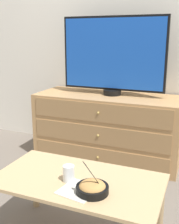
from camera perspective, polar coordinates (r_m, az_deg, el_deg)
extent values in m
plane|color=#70665B|center=(3.21, 5.68, -7.01)|extent=(12.00, 12.00, 0.00)
cube|color=white|center=(3.01, 6.49, 16.80)|extent=(12.00, 0.05, 2.60)
cube|color=tan|center=(2.84, 3.72, -3.02)|extent=(1.43, 0.54, 0.65)
cube|color=#A1794C|center=(2.67, 1.73, -9.16)|extent=(1.31, 0.01, 0.17)
sphere|color=tan|center=(2.67, 1.68, -9.21)|extent=(0.02, 0.02, 0.02)
cube|color=#A1794C|center=(2.59, 1.76, -4.78)|extent=(1.31, 0.01, 0.17)
sphere|color=tan|center=(2.59, 1.72, -4.82)|extent=(0.02, 0.02, 0.02)
cube|color=#A1794C|center=(2.53, 1.80, -0.15)|extent=(1.31, 0.01, 0.17)
sphere|color=tan|center=(2.52, 1.75, -0.18)|extent=(0.02, 0.02, 0.02)
cylinder|color=black|center=(2.77, 4.65, 4.01)|extent=(0.17, 0.17, 0.05)
cube|color=black|center=(2.73, 4.87, 11.71)|extent=(1.01, 0.04, 0.69)
cube|color=blue|center=(2.71, 4.73, 11.68)|extent=(0.97, 0.01, 0.65)
cube|color=tan|center=(1.65, -2.39, -13.74)|extent=(0.96, 0.52, 0.02)
cylinder|color=tan|center=(2.11, -11.02, -13.63)|extent=(0.04, 0.04, 0.40)
cylinder|color=tan|center=(1.84, 14.17, -18.55)|extent=(0.04, 0.04, 0.40)
cylinder|color=black|center=(1.51, 0.57, -15.45)|extent=(0.17, 0.17, 0.04)
ellipsoid|color=tan|center=(1.50, 0.57, -14.98)|extent=(0.14, 0.14, 0.07)
cube|color=black|center=(1.45, 0.90, -13.02)|extent=(0.08, 0.07, 0.15)
cube|color=black|center=(1.40, -0.86, -10.66)|extent=(0.03, 0.03, 0.03)
cylinder|color=white|center=(1.61, -4.24, -12.89)|extent=(0.06, 0.06, 0.06)
cylinder|color=white|center=(1.60, -4.25, -12.34)|extent=(0.07, 0.07, 0.09)
cube|color=silver|center=(1.53, -2.25, -15.59)|extent=(0.21, 0.21, 0.00)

